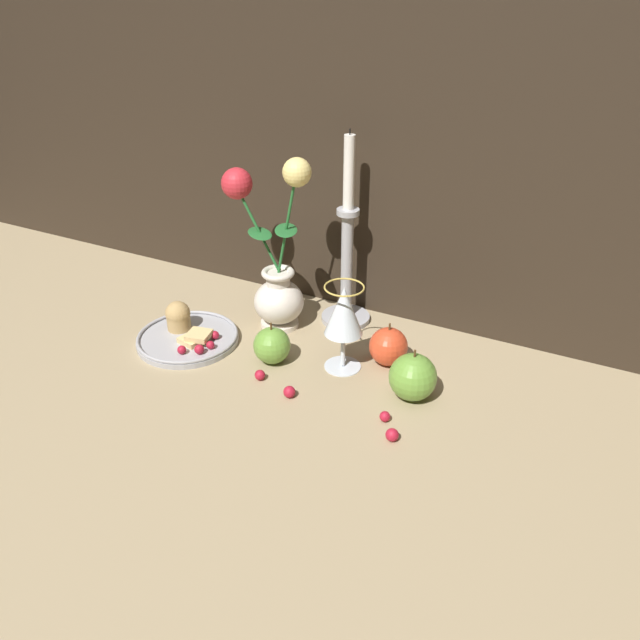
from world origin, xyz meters
name	(u,v)px	position (x,y,z in m)	size (l,w,h in m)	color
ground_plane	(304,363)	(0.00, 0.00, 0.00)	(2.40, 2.40, 0.00)	#9E8966
vase	(274,271)	(-0.11, 0.10, 0.11)	(0.18, 0.09, 0.33)	silver
plate_with_pastries	(186,333)	(-0.23, -0.03, 0.01)	(0.19, 0.19, 0.07)	#A3A3A8
wine_glass	(344,314)	(0.06, 0.02, 0.10)	(0.07, 0.07, 0.16)	silver
candlestick	(345,265)	(0.00, 0.17, 0.12)	(0.09, 0.09, 0.37)	#A3A3A8
apple_beside_vase	(388,346)	(0.13, 0.07, 0.03)	(0.07, 0.07, 0.08)	#D14223
apple_near_glass	(413,377)	(0.20, -0.01, 0.04)	(0.08, 0.08, 0.09)	#669938
apple_at_table_edge	(272,345)	(-0.05, -0.02, 0.03)	(0.06, 0.06, 0.08)	#669938
berry_near_plate	(289,392)	(0.03, -0.10, 0.01)	(0.02, 0.02, 0.02)	#AD192D
berry_front_center	(260,375)	(-0.04, -0.08, 0.01)	(0.02, 0.02, 0.02)	#AD192D
berry_by_glass_stem	(385,416)	(0.18, -0.08, 0.01)	(0.02, 0.02, 0.02)	#AD192D
berry_under_candlestick	(392,435)	(0.21, -0.12, 0.01)	(0.02, 0.02, 0.02)	#AD192D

